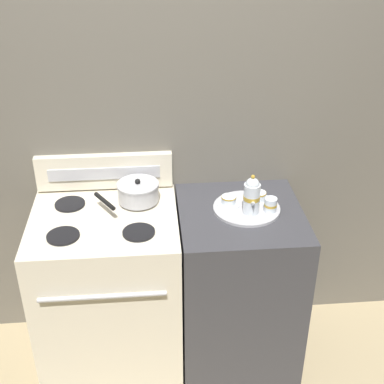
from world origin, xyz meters
name	(u,v)px	position (x,y,z in m)	size (l,w,h in m)	color
ground_plane	(171,352)	(0.00, 0.00, 0.00)	(6.00, 6.00, 0.00)	tan
wall_back	(164,154)	(0.00, 0.34, 1.10)	(6.00, 0.05, 2.20)	#666056
stove	(110,292)	(-0.31, 0.00, 0.47)	(0.72, 0.66, 0.94)	beige
control_panel	(105,171)	(-0.31, 0.29, 1.04)	(0.71, 0.05, 0.19)	beige
side_counter	(237,285)	(0.37, 0.00, 0.47)	(0.62, 0.64, 0.93)	#38383D
saucepan	(138,192)	(-0.14, 0.14, 0.99)	(0.33, 0.29, 0.12)	#B7B7BC
serving_tray	(247,208)	(0.40, 0.02, 0.94)	(0.34, 0.34, 0.01)	#B2B2B7
teapot	(252,196)	(0.41, -0.03, 1.04)	(0.08, 0.13, 0.21)	silver
teacup_left	(229,201)	(0.31, 0.06, 0.97)	(0.11, 0.11, 0.05)	silver
teacup_right	(259,196)	(0.47, 0.08, 0.97)	(0.11, 0.11, 0.05)	silver
creamer_jug	(271,205)	(0.51, -0.02, 0.98)	(0.06, 0.06, 0.07)	silver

